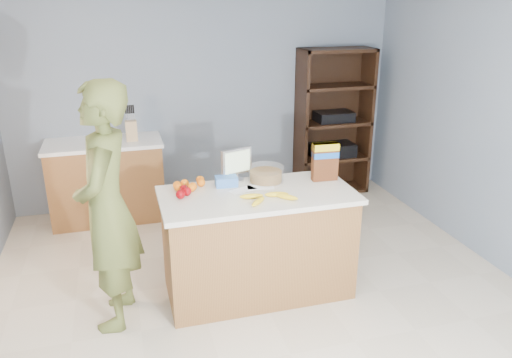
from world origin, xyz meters
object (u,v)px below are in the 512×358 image
object	(u,v)px
shelving_unit	(332,125)
cereal_box	(325,159)
tv	(237,163)
person	(107,208)
counter_peninsula	(258,247)

from	to	relation	value
shelving_unit	cereal_box	xyz separation A→B (m)	(-0.92, -1.92, 0.23)
cereal_box	tv	bearing A→B (deg)	165.26
shelving_unit	person	size ratio (longest dim) A/B	0.97
counter_peninsula	tv	distance (m)	0.73
person	cereal_box	distance (m)	1.80
person	tv	world-z (taller)	person
counter_peninsula	cereal_box	world-z (taller)	cereal_box
counter_peninsula	cereal_box	bearing A→B (deg)	11.84
cereal_box	person	bearing A→B (deg)	-173.46
counter_peninsula	tv	xyz separation A→B (m)	(-0.09, 0.32, 0.64)
person	counter_peninsula	bearing A→B (deg)	103.86
person	cereal_box	size ratio (longest dim) A/B	5.72
counter_peninsula	shelving_unit	distance (m)	2.61
shelving_unit	cereal_box	world-z (taller)	shelving_unit
counter_peninsula	cereal_box	xyz separation A→B (m)	(0.63, 0.13, 0.67)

